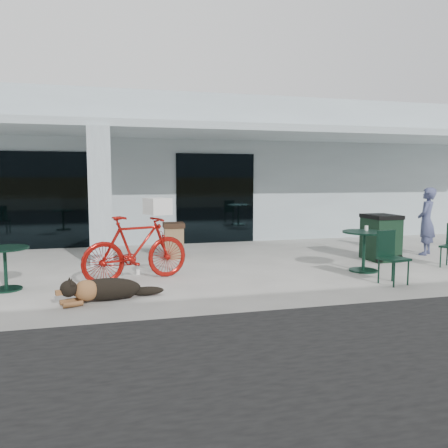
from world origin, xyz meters
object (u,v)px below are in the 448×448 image
object	(u,v)px
bicycle	(136,248)
cafe_chair_far_a	(394,258)
dog	(106,288)
trash_receptacle	(174,240)
cafe_table_far	(364,251)
wheeled_bin	(381,237)
cafe_table_near	(5,269)
person	(426,221)

from	to	relation	value
bicycle	cafe_chair_far_a	distance (m)	4.84
dog	trash_receptacle	bearing A→B (deg)	47.08
cafe_table_far	wheeled_bin	world-z (taller)	wheeled_bin
cafe_chair_far_a	cafe_table_far	bearing A→B (deg)	72.38
cafe_table_near	wheeled_bin	bearing A→B (deg)	6.30
dog	person	size ratio (longest dim) A/B	0.73
person	cafe_table_near	bearing A→B (deg)	-32.47
dog	cafe_chair_far_a	distance (m)	5.18
bicycle	cafe_table_far	distance (m)	4.73
dog	cafe_table_far	size ratio (longest dim) A/B	1.39
bicycle	person	size ratio (longest dim) A/B	1.22
cafe_table_far	trash_receptacle	size ratio (longest dim) A/B	1.04
cafe_table_far	wheeled_bin	distance (m)	1.52
trash_receptacle	wheeled_bin	size ratio (longest dim) A/B	0.80
bicycle	wheeled_bin	world-z (taller)	bicycle
wheeled_bin	person	bearing A→B (deg)	13.47
cafe_table_near	person	distance (m)	9.75
wheeled_bin	cafe_table_far	bearing A→B (deg)	-136.10
bicycle	wheeled_bin	size ratio (longest dim) A/B	1.91
bicycle	dog	bearing A→B (deg)	138.37
bicycle	cafe_table_far	size ratio (longest dim) A/B	2.31
trash_receptacle	wheeled_bin	world-z (taller)	wheeled_bin
bicycle	cafe_chair_far_a	world-z (taller)	bicycle
person	trash_receptacle	xyz separation A→B (m)	(-6.36, 1.10, -0.43)
bicycle	trash_receptacle	world-z (taller)	bicycle
bicycle	cafe_table_near	world-z (taller)	bicycle
dog	wheeled_bin	bearing A→B (deg)	-1.12
cafe_table_near	cafe_chair_far_a	size ratio (longest dim) A/B	0.82
dog	person	xyz separation A→B (m)	(7.93, 2.38, 0.65)
trash_receptacle	cafe_table_far	bearing A→B (deg)	-34.09
cafe_table_near	dog	bearing A→B (deg)	-33.21
cafe_table_far	trash_receptacle	bearing A→B (deg)	145.91
cafe_table_near	trash_receptacle	distance (m)	4.05
bicycle	trash_receptacle	bearing A→B (deg)	-42.76
dog	cafe_chair_far_a	size ratio (longest dim) A/B	1.28
bicycle	person	xyz separation A→B (m)	(7.38, 1.12, 0.23)
dog	person	bearing A→B (deg)	-2.02
bicycle	dog	xyz separation A→B (m)	(-0.55, -1.26, -0.42)
cafe_table_far	person	distance (m)	3.04
cafe_table_near	cafe_chair_far_a	distance (m)	7.02
person	wheeled_bin	world-z (taller)	person
cafe_chair_far_a	trash_receptacle	distance (m)	5.14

